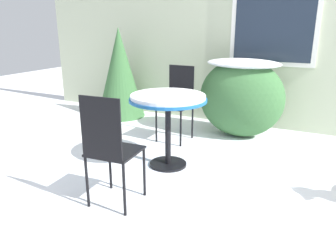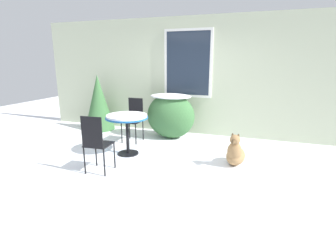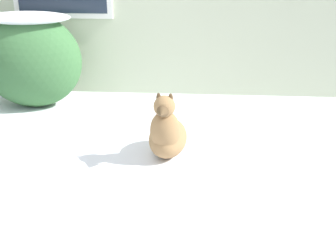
{
  "view_description": "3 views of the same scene",
  "coord_description": "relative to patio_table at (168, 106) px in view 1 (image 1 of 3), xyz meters",
  "views": [
    {
      "loc": [
        0.75,
        -2.68,
        1.48
      ],
      "look_at": [
        -0.72,
        0.28,
        0.45
      ],
      "focal_mm": 35.0,
      "sensor_mm": 36.0,
      "label": 1
    },
    {
      "loc": [
        1.63,
        -4.07,
        1.81
      ],
      "look_at": [
        0.0,
        0.6,
        0.55
      ],
      "focal_mm": 28.0,
      "sensor_mm": 36.0,
      "label": 2
    },
    {
      "loc": [
        1.57,
        -2.85,
        1.6
      ],
      "look_at": [
        1.32,
        0.44,
        0.26
      ],
      "focal_mm": 45.0,
      "sensor_mm": 36.0,
      "label": 3
    }
  ],
  "objects": [
    {
      "name": "house_wall",
      "position": [
        0.72,
        1.92,
        0.75
      ],
      "size": [
        8.0,
        0.1,
        2.79
      ],
      "color": "#B2BC9E",
      "rests_on": "ground_plane"
    },
    {
      "name": "shrub_left",
      "position": [
        0.43,
        1.33,
        -0.11
      ],
      "size": [
        1.14,
        0.74,
        1.05
      ],
      "color": "#386638",
      "rests_on": "ground_plane"
    },
    {
      "name": "patio_chair_near_table",
      "position": [
        -0.28,
        0.85,
        -0.14
      ],
      "size": [
        0.4,
        0.4,
        0.97
      ],
      "rotation": [
        0.0,
        0.0,
        -0.04
      ],
      "color": "black",
      "rests_on": "ground_plane"
    },
    {
      "name": "patio_table",
      "position": [
        0.0,
        0.0,
        0.0
      ],
      "size": [
        0.81,
        0.81,
        0.79
      ],
      "color": "black",
      "rests_on": "ground_plane"
    },
    {
      "name": "ground_plane",
      "position": [
        0.72,
        -0.28,
        -0.67
      ],
      "size": [
        16.0,
        16.0,
        0.0
      ],
      "primitive_type": "plane",
      "color": "white"
    },
    {
      "name": "patio_chair_far_side",
      "position": [
        -0.05,
        -0.95,
        -0.14
      ],
      "size": [
        0.41,
        0.41,
        0.97
      ],
      "rotation": [
        0.0,
        0.0,
        3.21
      ],
      "color": "black",
      "rests_on": "ground_plane"
    },
    {
      "name": "evergreen_bush",
      "position": [
        -1.6,
        1.47,
        0.05
      ],
      "size": [
        0.78,
        0.78,
        1.44
      ],
      "color": "#386638",
      "rests_on": "ground_plane"
    }
  ]
}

